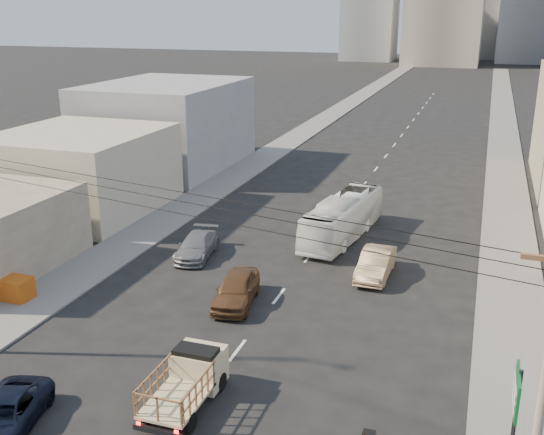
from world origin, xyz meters
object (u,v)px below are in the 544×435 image
Objects in this scene: navy_pickup at (4,415)px; flatbed_pickup at (187,378)px; sedan_tan at (376,264)px; green_sign at (515,409)px; sedan_grey at (197,246)px; crate_stack at (14,288)px; sedan_brown at (236,289)px; utility_pole at (539,419)px; city_bus at (343,218)px.

flatbed_pickup is at bearing 19.15° from navy_pickup.
green_sign is (6.76, -16.82, 2.97)m from sedan_tan.
sedan_grey is 0.95× the size of green_sign.
navy_pickup is at bearing -175.03° from green_sign.
sedan_grey is 24.36m from green_sign.
sedan_grey is (-0.75, 17.86, 0.05)m from navy_pickup.
green_sign is at bearing -9.53° from navy_pickup.
sedan_brown is at bearing 16.82° from crate_stack.
utility_pole reaches higher than sedan_brown.
sedan_tan is 19.71m from crate_stack.
green_sign is 2.91m from utility_pole.
navy_pickup is 0.97× the size of sedan_grey.
sedan_tan is (10.27, 18.30, 0.13)m from navy_pickup.
city_bus is 9.98m from sedan_grey.
city_bus is at bearing 120.52° from sedan_tan.
sedan_tan is (6.23, 5.86, -0.03)m from sedan_brown.
navy_pickup is at bearing 176.64° from utility_pole.
crate_stack is (-17.41, -9.24, -0.08)m from sedan_tan.
crate_stack is (-6.39, -8.80, 0.00)m from sedan_grey.
sedan_grey is 26.55m from utility_pole.
sedan_tan is at bearing -6.70° from sedan_grey.
utility_pole is at bearing -55.19° from sedan_grey.
crate_stack is at bearing -134.97° from sedan_grey.
green_sign is (17.03, 1.48, 3.10)m from navy_pickup.
navy_pickup is at bearing -146.36° from flatbed_pickup.
utility_pole is (13.32, -13.46, 4.38)m from sedan_brown.
sedan_brown is (-1.48, 8.77, -0.29)m from flatbed_pickup.
utility_pole is (11.85, -4.69, 4.09)m from flatbed_pickup.
flatbed_pickup is 15.39m from sedan_tan.
city_bus is 12.02m from sedan_brown.
crate_stack is (-14.18, -15.00, -0.71)m from city_bus.
sedan_grey is at bearing -176.46° from sedan_tan.
crate_stack is at bearing 157.64° from utility_pole.
crate_stack is at bearing 113.73° from navy_pickup.
sedan_grey is 10.88m from crate_stack.
green_sign is (12.99, -10.96, 2.94)m from sedan_brown.
green_sign is at bearing -10.77° from flatbed_pickup.
green_sign reaches higher than flatbed_pickup.
utility_pole is (17.36, -1.02, 4.54)m from navy_pickup.
utility_pole reaches higher than green_sign.
utility_pole reaches higher than crate_stack.
flatbed_pickup is 0.96× the size of navy_pickup.
flatbed_pickup is at bearing -75.17° from sedan_grey.
sedan_tan is 2.61× the size of crate_stack.
utility_pole is at bearing -68.59° from sedan_tan.
flatbed_pickup is at bearing -86.40° from city_bus.
sedan_brown reaches higher than navy_pickup.
flatbed_pickup reaches higher than navy_pickup.
sedan_tan is 18.37m from green_sign.
crate_stack is at bearing -125.50° from city_bus.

